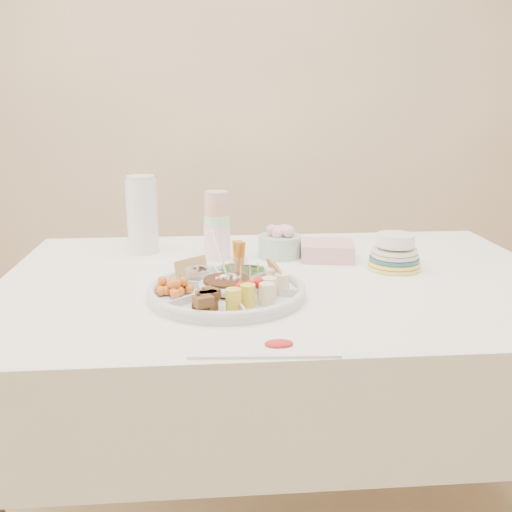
{
  "coord_description": "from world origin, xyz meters",
  "views": [
    {
      "loc": [
        -0.19,
        -1.47,
        1.23
      ],
      "look_at": [
        -0.07,
        -0.04,
        0.83
      ],
      "focal_mm": 40.0,
      "sensor_mm": 36.0,
      "label": 1
    }
  ],
  "objects": [
    {
      "name": "cup_stack",
      "position": [
        -0.17,
        0.21,
        0.87
      ],
      "size": [
        0.08,
        0.08,
        0.22
      ],
      "primitive_type": "cylinder",
      "rotation": [
        0.0,
        0.0,
        -0.04
      ],
      "color": "#ABBC9D",
      "rests_on": "dining_table"
    },
    {
      "name": "carrot_cucumber",
      "position": [
        -0.11,
        -0.02,
        0.82
      ],
      "size": [
        0.13,
        0.13,
        0.09
      ],
      "primitive_type": null,
      "rotation": [
        0.0,
        0.0,
        -0.34
      ],
      "color": "orange",
      "rests_on": "party_tray"
    },
    {
      "name": "party_tray",
      "position": [
        -0.15,
        -0.14,
        0.78
      ],
      "size": [
        0.49,
        0.49,
        0.04
      ],
      "primitive_type": "cylinder",
      "rotation": [
        0.0,
        0.0,
        -0.34
      ],
      "color": "silver",
      "rests_on": "dining_table"
    },
    {
      "name": "wall_back",
      "position": [
        0.0,
        2.0,
        1.35
      ],
      "size": [
        4.0,
        0.02,
        2.7
      ],
      "primitive_type": "cube",
      "color": "beige",
      "rests_on": "ground"
    },
    {
      "name": "granola_chunks",
      "position": [
        -0.2,
        -0.27,
        0.79
      ],
      "size": [
        0.14,
        0.14,
        0.05
      ],
      "primitive_type": null,
      "rotation": [
        0.0,
        0.0,
        -0.34
      ],
      "color": "brown",
      "rests_on": "party_tray"
    },
    {
      "name": "napkin_stack",
      "position": [
        0.16,
        0.18,
        0.78
      ],
      "size": [
        0.18,
        0.16,
        0.05
      ],
      "primitive_type": "cube",
      "rotation": [
        0.0,
        0.0,
        -0.18
      ],
      "color": "#E3A7A8",
      "rests_on": "dining_table"
    },
    {
      "name": "pita_raisins",
      "position": [
        -0.24,
        -0.04,
        0.8
      ],
      "size": [
        0.13,
        0.13,
        0.06
      ],
      "primitive_type": null,
      "rotation": [
        0.0,
        0.0,
        -0.34
      ],
      "color": "tan",
      "rests_on": "party_tray"
    },
    {
      "name": "bean_dip",
      "position": [
        -0.15,
        -0.14,
        0.79
      ],
      "size": [
        0.15,
        0.15,
        0.04
      ],
      "primitive_type": "cylinder",
      "rotation": [
        0.0,
        0.0,
        -0.34
      ],
      "color": "black",
      "rests_on": "party_tray"
    },
    {
      "name": "cherries",
      "position": [
        -0.28,
        -0.17,
        0.79
      ],
      "size": [
        0.13,
        0.13,
        0.04
      ],
      "primitive_type": null,
      "rotation": [
        0.0,
        0.0,
        -0.34
      ],
      "color": "#CA6E2D",
      "rests_on": "party_tray"
    },
    {
      "name": "thermos",
      "position": [
        -0.4,
        0.3,
        0.88
      ],
      "size": [
        0.1,
        0.1,
        0.25
      ],
      "primitive_type": "cylinder",
      "rotation": [
        0.0,
        0.0,
        0.1
      ],
      "color": "white",
      "rests_on": "dining_table"
    },
    {
      "name": "tortillas",
      "position": [
        -0.03,
        -0.12,
        0.8
      ],
      "size": [
        0.12,
        0.12,
        0.06
      ],
      "primitive_type": null,
      "rotation": [
        0.0,
        0.0,
        -0.34
      ],
      "color": "#B06229",
      "rests_on": "party_tray"
    },
    {
      "name": "banana_tomato",
      "position": [
        -0.07,
        -0.24,
        0.82
      ],
      "size": [
        0.15,
        0.15,
        0.09
      ],
      "primitive_type": null,
      "rotation": [
        0.0,
        0.0,
        -0.34
      ],
      "color": "#F5D36A",
      "rests_on": "party_tray"
    },
    {
      "name": "flower_bowl",
      "position": [
        0.02,
        0.22,
        0.81
      ],
      "size": [
        0.17,
        0.17,
        0.1
      ],
      "primitive_type": "cylinder",
      "rotation": [
        0.0,
        0.0,
        -0.32
      ],
      "color": "#ADD2BC",
      "rests_on": "dining_table"
    },
    {
      "name": "placemat",
      "position": [
        -0.09,
        -0.45,
        0.76
      ],
      "size": [
        0.3,
        0.12,
        0.01
      ],
      "primitive_type": "cube",
      "rotation": [
        0.0,
        0.0,
        -0.07
      ],
      "color": "white",
      "rests_on": "dining_table"
    },
    {
      "name": "plate_stack",
      "position": [
        0.33,
        0.06,
        0.81
      ],
      "size": [
        0.18,
        0.18,
        0.1
      ],
      "primitive_type": "cylinder",
      "rotation": [
        0.0,
        0.0,
        0.21
      ],
      "color": "tan",
      "rests_on": "dining_table"
    },
    {
      "name": "dining_table",
      "position": [
        0.0,
        0.0,
        0.38
      ],
      "size": [
        1.52,
        1.02,
        0.76
      ],
      "primitive_type": "cube",
      "color": "white",
      "rests_on": "floor"
    }
  ]
}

